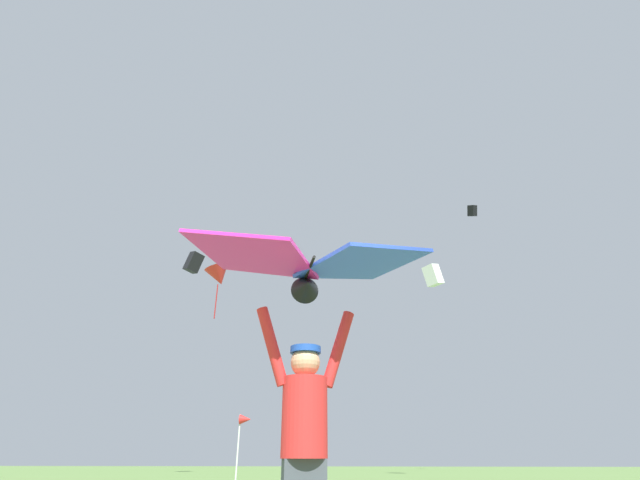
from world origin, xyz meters
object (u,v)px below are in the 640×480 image
kite_flyer_person (304,440)px  distant_kite_red_overhead_distant (219,276)px  distant_kite_white_low_right (433,275)px  held_stunt_kite (308,265)px  distant_kite_black_mid_left (472,211)px  distant_kite_black_high_right (194,263)px  marker_flag (244,425)px

kite_flyer_person → distant_kite_red_overhead_distant: distant_kite_red_overhead_distant is taller
distant_kite_white_low_right → kite_flyer_person: bearing=-102.1°
kite_flyer_person → held_stunt_kite: size_ratio=0.95×
distant_kite_white_low_right → distant_kite_black_mid_left: (5.15, 8.09, 8.75)m
distant_kite_black_high_right → kite_flyer_person: bearing=-64.7°
distant_kite_black_high_right → marker_flag: size_ratio=0.84×
marker_flag → distant_kite_red_overhead_distant: bearing=127.9°
kite_flyer_person → distant_kite_white_low_right: 23.89m
distant_kite_white_low_right → distant_kite_black_mid_left: bearing=57.5°
kite_flyer_person → distant_kite_black_mid_left: (9.74, 29.48, 18.35)m
kite_flyer_person → marker_flag: 8.65m
distant_kite_black_mid_left → marker_flag: size_ratio=0.63×
distant_kite_red_overhead_distant → marker_flag: distant_kite_red_overhead_distant is taller
distant_kite_white_low_right → marker_flag: size_ratio=0.76×
distant_kite_white_low_right → distant_kite_black_mid_left: distant_kite_black_mid_left is taller
distant_kite_white_low_right → marker_flag: (-7.23, -13.18, -8.94)m
distant_kite_black_mid_left → kite_flyer_person: bearing=-108.3°
distant_kite_black_high_right → distant_kite_white_low_right: bearing=-3.9°
held_stunt_kite → marker_flag: size_ratio=1.10×
kite_flyer_person → distant_kite_black_high_right: 27.38m
kite_flyer_person → marker_flag: bearing=107.8°
kite_flyer_person → marker_flag: (-2.64, 8.21, 0.65)m
distant_kite_red_overhead_distant → kite_flyer_person: bearing=-66.7°
marker_flag → kite_flyer_person: bearing=-72.2°
distant_kite_black_mid_left → marker_flag: bearing=-120.2°
distant_kite_black_mid_left → marker_flag: distant_kite_black_mid_left is taller
distant_kite_black_high_right → marker_flag: 19.62m
held_stunt_kite → marker_flag: 8.75m
kite_flyer_person → distant_kite_black_mid_left: bearing=71.7°
held_stunt_kite → marker_flag: held_stunt_kite is taller
kite_flyer_person → distant_kite_black_high_right: distant_kite_black_high_right is taller
kite_flyer_person → distant_kite_white_low_right: distant_kite_white_low_right is taller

